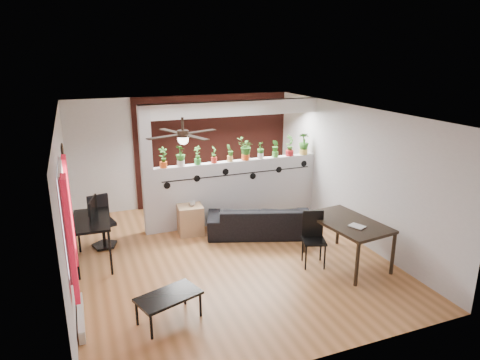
# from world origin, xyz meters

# --- Properties ---
(room_shell) EXTENTS (6.30, 7.10, 2.90)m
(room_shell) POSITION_xyz_m (0.00, 0.00, 1.30)
(room_shell) COLOR #9A6032
(room_shell) RESTS_ON ground
(partition_wall) EXTENTS (3.60, 0.18, 1.35)m
(partition_wall) POSITION_xyz_m (0.80, 1.50, 0.68)
(partition_wall) COLOR #BCBCC1
(partition_wall) RESTS_ON ground
(ceiling_header) EXTENTS (3.60, 0.18, 0.30)m
(ceiling_header) POSITION_xyz_m (0.80, 1.50, 2.45)
(ceiling_header) COLOR silver
(ceiling_header) RESTS_ON room_shell
(pier_column) EXTENTS (0.22, 0.20, 2.60)m
(pier_column) POSITION_xyz_m (-1.11, 1.50, 1.30)
(pier_column) COLOR #BCBCC1
(pier_column) RESTS_ON ground
(brick_panel) EXTENTS (3.90, 0.05, 2.60)m
(brick_panel) POSITION_xyz_m (0.80, 2.97, 1.30)
(brick_panel) COLOR #A33C2F
(brick_panel) RESTS_ON ground
(vine_decal) EXTENTS (3.31, 0.01, 0.30)m
(vine_decal) POSITION_xyz_m (0.80, 1.40, 1.08)
(vine_decal) COLOR black
(vine_decal) RESTS_ON partition_wall
(window_assembly) EXTENTS (0.09, 1.30, 1.55)m
(window_assembly) POSITION_xyz_m (-2.56, -1.20, 1.51)
(window_assembly) COLOR white
(window_assembly) RESTS_ON room_shell
(baseboard_heater) EXTENTS (0.08, 1.00, 0.18)m
(baseboard_heater) POSITION_xyz_m (-2.54, -1.20, 0.09)
(baseboard_heater) COLOR silver
(baseboard_heater) RESTS_ON ground
(corkboard) EXTENTS (0.03, 0.60, 0.45)m
(corkboard) POSITION_xyz_m (-2.58, 0.95, 1.35)
(corkboard) COLOR #9C754B
(corkboard) RESTS_ON room_shell
(framed_art) EXTENTS (0.03, 0.34, 0.44)m
(framed_art) POSITION_xyz_m (-2.58, 0.90, 1.85)
(framed_art) COLOR #8C7259
(framed_art) RESTS_ON room_shell
(ceiling_fan) EXTENTS (1.19, 1.19, 0.43)m
(ceiling_fan) POSITION_xyz_m (-0.80, -0.30, 2.31)
(ceiling_fan) COLOR black
(ceiling_fan) RESTS_ON room_shell
(potted_plant_0) EXTENTS (0.22, 0.18, 0.42)m
(potted_plant_0) POSITION_xyz_m (-0.78, 1.50, 1.57)
(potted_plant_0) COLOR #E4541A
(potted_plant_0) RESTS_ON partition_wall
(potted_plant_1) EXTENTS (0.28, 0.28, 0.43)m
(potted_plant_1) POSITION_xyz_m (-0.43, 1.50, 1.58)
(potted_plant_1) COLOR white
(potted_plant_1) RESTS_ON partition_wall
(potted_plant_2) EXTENTS (0.24, 0.24, 0.39)m
(potted_plant_2) POSITION_xyz_m (-0.08, 1.50, 1.56)
(potted_plant_2) COLOR green
(potted_plant_2) RESTS_ON partition_wall
(potted_plant_3) EXTENTS (0.21, 0.22, 0.36)m
(potted_plant_3) POSITION_xyz_m (0.27, 1.50, 1.54)
(potted_plant_3) COLOR red
(potted_plant_3) RESTS_ON partition_wall
(potted_plant_4) EXTENTS (0.19, 0.16, 0.36)m
(potted_plant_4) POSITION_xyz_m (0.62, 1.50, 1.54)
(potted_plant_4) COLOR gold
(potted_plant_4) RESTS_ON partition_wall
(potted_plant_5) EXTENTS (0.31, 0.28, 0.47)m
(potted_plant_5) POSITION_xyz_m (0.98, 1.50, 1.60)
(potted_plant_5) COLOR #EB511B
(potted_plant_5) RESTS_ON partition_wall
(potted_plant_6) EXTENTS (0.23, 0.22, 0.37)m
(potted_plant_6) POSITION_xyz_m (1.33, 1.50, 1.55)
(potted_plant_6) COLOR silver
(potted_plant_6) RESTS_ON partition_wall
(potted_plant_7) EXTENTS (0.16, 0.20, 0.38)m
(potted_plant_7) POSITION_xyz_m (1.68, 1.50, 1.55)
(potted_plant_7) COLOR #4A9937
(potted_plant_7) RESTS_ON partition_wall
(potted_plant_8) EXTENTS (0.32, 0.30, 0.48)m
(potted_plant_8) POSITION_xyz_m (2.03, 1.50, 1.60)
(potted_plant_8) COLOR red
(potted_plant_8) RESTS_ON partition_wall
(potted_plant_9) EXTENTS (0.32, 0.30, 0.49)m
(potted_plant_9) POSITION_xyz_m (2.38, 1.50, 1.61)
(potted_plant_9) COLOR #E7C051
(potted_plant_9) RESTS_ON partition_wall
(sofa) EXTENTS (2.14, 1.40, 0.58)m
(sofa) POSITION_xyz_m (0.94, 0.63, 0.29)
(sofa) COLOR black
(sofa) RESTS_ON ground
(cube_shelf) EXTENTS (0.53, 0.48, 0.60)m
(cube_shelf) POSITION_xyz_m (-0.36, 1.16, 0.30)
(cube_shelf) COLOR #A77F58
(cube_shelf) RESTS_ON ground
(cup) EXTENTS (0.14, 0.14, 0.10)m
(cup) POSITION_xyz_m (-0.31, 1.16, 0.65)
(cup) COLOR gray
(cup) RESTS_ON cube_shelf
(computer_desk) EXTENTS (0.64, 1.16, 0.82)m
(computer_desk) POSITION_xyz_m (-2.25, 0.56, 0.74)
(computer_desk) COLOR black
(computer_desk) RESTS_ON ground
(monitor) EXTENTS (0.31, 0.13, 0.18)m
(monitor) POSITION_xyz_m (-2.25, 0.71, 0.91)
(monitor) COLOR black
(monitor) RESTS_ON computer_desk
(office_chair) EXTENTS (0.50, 0.51, 0.97)m
(office_chair) POSITION_xyz_m (-2.06, 1.22, 0.43)
(office_chair) COLOR black
(office_chair) RESTS_ON ground
(dining_table) EXTENTS (1.04, 1.52, 0.78)m
(dining_table) POSITION_xyz_m (1.85, -1.04, 0.70)
(dining_table) COLOR black
(dining_table) RESTS_ON ground
(book) EXTENTS (0.26, 0.30, 0.02)m
(book) POSITION_xyz_m (1.75, -1.34, 0.79)
(book) COLOR gray
(book) RESTS_ON dining_table
(folding_chair) EXTENTS (0.49, 0.49, 0.94)m
(folding_chair) POSITION_xyz_m (1.30, -0.83, 0.56)
(folding_chair) COLOR black
(folding_chair) RESTS_ON ground
(coffee_table) EXTENTS (0.96, 0.72, 0.40)m
(coffee_table) POSITION_xyz_m (-1.40, -1.59, 0.35)
(coffee_table) COLOR black
(coffee_table) RESTS_ON ground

